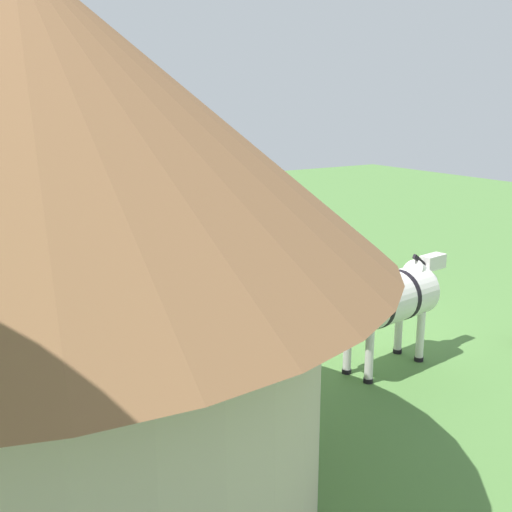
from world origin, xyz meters
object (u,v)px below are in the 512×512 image
object	(u,v)px
patio_chair_near_lawn	(237,280)
zebra_by_umbrella	(253,224)
patio_chair_west_end	(114,265)
thatched_hut	(33,222)
shade_umbrella	(170,147)
guest_beside_umbrella	(189,274)
striped_lounge_chair	(329,294)
patio_dining_table	(174,264)
zebra_nearest_camera	(389,299)

from	to	relation	value
patio_chair_near_lawn	zebra_by_umbrella	world-z (taller)	zebra_by_umbrella
patio_chair_west_end	patio_chair_near_lawn	bearing A→B (deg)	87.71
patio_chair_near_lawn	zebra_by_umbrella	bearing A→B (deg)	19.34
thatched_hut	shade_umbrella	bearing A→B (deg)	-35.58
guest_beside_umbrella	striped_lounge_chair	world-z (taller)	guest_beside_umbrella
patio_chair_west_end	striped_lounge_chair	bearing A→B (deg)	97.43
patio_dining_table	zebra_by_umbrella	world-z (taller)	zebra_by_umbrella
patio_dining_table	patio_chair_west_end	bearing A→B (deg)	36.22
patio_chair_west_end	guest_beside_umbrella	size ratio (longest dim) A/B	0.53
guest_beside_umbrella	zebra_nearest_camera	distance (m)	2.95
patio_dining_table	patio_chair_near_lawn	distance (m)	1.28
shade_umbrella	zebra_nearest_camera	distance (m)	4.74
patio_chair_west_end	guest_beside_umbrella	distance (m)	2.98
thatched_hut	patio_chair_west_end	size ratio (longest dim) A/B	6.58
patio_dining_table	zebra_nearest_camera	xyz separation A→B (m)	(-4.24, -1.17, 0.31)
thatched_hut	zebra_nearest_camera	distance (m)	4.99
shade_umbrella	zebra_nearest_camera	world-z (taller)	shade_umbrella
patio_dining_table	striped_lounge_chair	xyz separation A→B (m)	(-1.90, -2.04, -0.40)
thatched_hut	shade_umbrella	distance (m)	6.01
zebra_by_umbrella	patio_chair_west_end	bearing A→B (deg)	-110.45
patio_chair_near_lawn	guest_beside_umbrella	distance (m)	1.63
zebra_nearest_camera	zebra_by_umbrella	world-z (taller)	zebra_by_umbrella
zebra_nearest_camera	zebra_by_umbrella	bearing A→B (deg)	161.23
striped_lounge_chair	zebra_nearest_camera	bearing A→B (deg)	-163.37
patio_dining_table	shade_umbrella	bearing A→B (deg)	0.00
thatched_hut	guest_beside_umbrella	size ratio (longest dim) A/B	3.46
shade_umbrella	guest_beside_umbrella	size ratio (longest dim) A/B	2.44
guest_beside_umbrella	zebra_nearest_camera	bearing A→B (deg)	170.15
thatched_hut	striped_lounge_chair	distance (m)	6.71
guest_beside_umbrella	zebra_by_umbrella	bearing A→B (deg)	-94.06
zebra_by_umbrella	zebra_nearest_camera	bearing A→B (deg)	-26.50
shade_umbrella	guest_beside_umbrella	xyz separation A→B (m)	(-1.91, 0.64, -1.72)
zebra_by_umbrella	guest_beside_umbrella	bearing A→B (deg)	-61.68
patio_chair_near_lawn	guest_beside_umbrella	size ratio (longest dim) A/B	0.53
patio_chair_near_lawn	zebra_by_umbrella	distance (m)	2.43
patio_chair_west_end	zebra_by_umbrella	world-z (taller)	zebra_by_umbrella
thatched_hut	shade_umbrella	xyz separation A→B (m)	(4.89, -3.50, 0.14)
patio_chair_west_end	zebra_nearest_camera	distance (m)	5.62
striped_lounge_chair	thatched_hut	bearing A→B (deg)	155.37
patio_chair_near_lawn	striped_lounge_chair	distance (m)	1.62
thatched_hut	patio_dining_table	distance (m)	6.32
thatched_hut	patio_chair_west_end	bearing A→B (deg)	-24.92
patio_chair_near_lawn	shade_umbrella	bearing A→B (deg)	90.00
patio_chair_west_end	striped_lounge_chair	distance (m)	4.05
thatched_hut	patio_dining_table	xyz separation A→B (m)	(4.89, -3.50, -1.95)
thatched_hut	patio_dining_table	world-z (taller)	thatched_hut
patio_dining_table	guest_beside_umbrella	xyz separation A→B (m)	(-1.91, 0.64, 0.37)
patio_dining_table	guest_beside_umbrella	size ratio (longest dim) A/B	0.93
shade_umbrella	patio_dining_table	bearing A→B (deg)	180.00
guest_beside_umbrella	zebra_by_umbrella	world-z (taller)	guest_beside_umbrella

